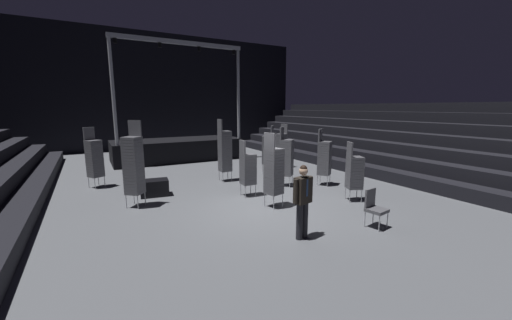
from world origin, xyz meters
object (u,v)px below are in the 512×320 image
man_with_tie (303,198)px  chair_stack_mid_centre (248,168)px  equipment_road_case (154,188)px  chair_stack_rear_left (94,158)px  chair_stack_mid_left (133,165)px  loose_chair_near_man (374,206)px  chair_stack_mid_right (282,146)px  chair_stack_aisle_left (268,149)px  stage_riser (178,148)px  chair_stack_rear_centre (354,172)px  chair_stack_front_left (324,157)px  chair_stack_front_right (286,157)px  chair_stack_rear_right (225,150)px  chair_stack_aisle_right (274,170)px

man_with_tie → chair_stack_mid_centre: size_ratio=0.90×
equipment_road_case → chair_stack_rear_left: bearing=127.8°
chair_stack_mid_left → chair_stack_rear_left: 3.20m
chair_stack_mid_centre → loose_chair_near_man: 4.17m
man_with_tie → equipment_road_case: (-2.26, 5.08, -0.68)m
chair_stack_mid_right → chair_stack_aisle_left: bearing=103.2°
stage_riser → chair_stack_rear_centre: bearing=-74.8°
stage_riser → chair_stack_rear_left: stage_riser is taller
chair_stack_rear_left → chair_stack_aisle_left: chair_stack_rear_left is taller
chair_stack_front_left → chair_stack_front_right: size_ratio=0.96×
chair_stack_mid_centre → chair_stack_aisle_left: 3.71m
chair_stack_rear_right → equipment_road_case: chair_stack_rear_right is taller
chair_stack_rear_right → chair_stack_aisle_right: chair_stack_rear_right is taller
chair_stack_mid_left → chair_stack_mid_centre: size_ratio=1.36×
chair_stack_mid_right → chair_stack_aisle_right: bearing=128.4°
chair_stack_rear_right → loose_chair_near_man: bearing=12.2°
chair_stack_mid_right → chair_stack_rear_centre: chair_stack_mid_right is taller
chair_stack_front_right → chair_stack_mid_left: bearing=-42.4°
chair_stack_front_right → chair_stack_rear_left: bearing=-67.6°
chair_stack_front_right → chair_stack_aisle_left: 2.42m
stage_riser → chair_stack_rear_left: 6.23m
chair_stack_rear_centre → equipment_road_case: bearing=-98.7°
man_with_tie → chair_stack_front_right: size_ratio=0.76×
chair_stack_rear_left → chair_stack_aisle_right: 6.80m
chair_stack_front_right → chair_stack_aisle_left: bearing=-145.1°
chair_stack_front_right → chair_stack_aisle_right: (-1.71, -1.80, 0.00)m
chair_stack_rear_left → equipment_road_case: chair_stack_rear_left is taller
man_with_tie → chair_stack_mid_centre: (0.47, 3.54, -0.01)m
man_with_tie → stage_riser: bearing=-104.3°
chair_stack_mid_right → chair_stack_aisle_right: 5.93m
chair_stack_rear_left → loose_chair_near_man: 9.60m
chair_stack_front_left → chair_stack_front_right: bearing=-56.9°
stage_riser → chair_stack_rear_centre: 10.69m
equipment_road_case → loose_chair_near_man: loose_chair_near_man is taller
man_with_tie → chair_stack_aisle_right: size_ratio=0.76×
chair_stack_mid_left → loose_chair_near_man: chair_stack_mid_left is taller
man_with_tie → chair_stack_aisle_right: chair_stack_aisle_right is taller
equipment_road_case → chair_stack_front_right: bearing=-13.7°
stage_riser → chair_stack_rear_right: stage_riser is taller
chair_stack_mid_left → chair_stack_mid_right: size_ratio=1.20×
chair_stack_front_right → chair_stack_front_left: bearing=116.1°
chair_stack_rear_right → chair_stack_mid_centre: bearing=-4.1°
chair_stack_front_left → chair_stack_rear_left: 8.50m
stage_riser → chair_stack_front_right: stage_riser is taller
chair_stack_mid_right → chair_stack_mid_centre: (-3.66, -3.40, -0.13)m
chair_stack_rear_right → chair_stack_rear_centre: bearing=29.8°
stage_riser → chair_stack_front_right: bearing=-75.7°
chair_stack_aisle_left → loose_chair_near_man: (-0.99, -6.64, -0.53)m
chair_stack_aisle_right → equipment_road_case: chair_stack_aisle_right is taller
chair_stack_rear_right → equipment_road_case: (-2.90, -0.73, -0.97)m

